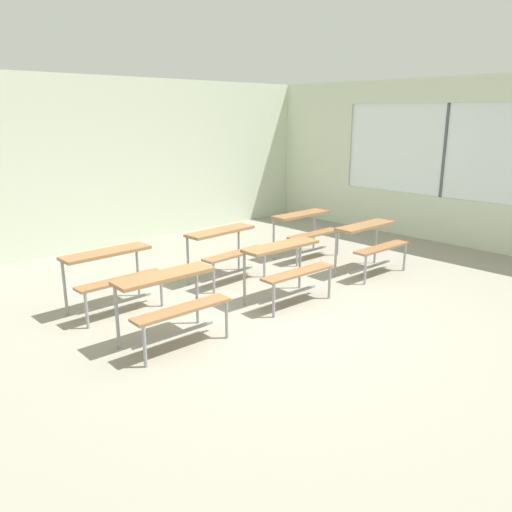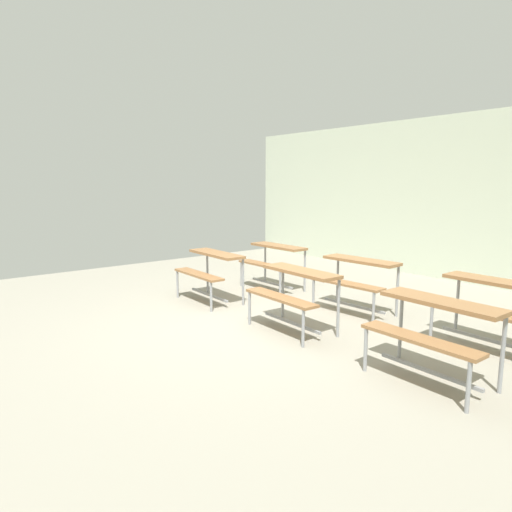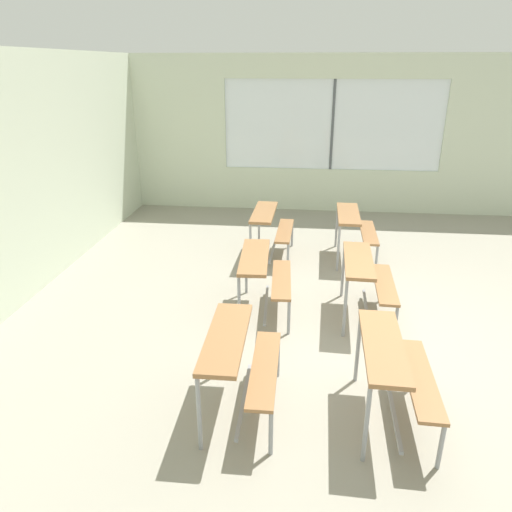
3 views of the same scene
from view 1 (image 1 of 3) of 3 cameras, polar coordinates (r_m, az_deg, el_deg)
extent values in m
cube|color=gray|center=(6.20, 1.44, -6.99)|extent=(10.00, 9.00, 0.05)
cube|color=beige|center=(9.51, -18.10, 9.72)|extent=(10.00, 0.12, 3.00)
cube|color=beige|center=(10.08, 22.25, 3.43)|extent=(0.12, 9.00, 0.85)
cube|color=beige|center=(9.90, 23.71, 16.82)|extent=(0.12, 9.00, 0.45)
cube|color=beige|center=(11.83, 6.92, 12.37)|extent=(0.12, 1.90, 1.70)
cube|color=white|center=(10.13, 20.42, 10.98)|extent=(0.02, 4.20, 1.70)
cube|color=#4C5156|center=(10.13, 20.42, 10.98)|extent=(0.06, 0.05, 1.70)
cube|color=olive|center=(5.43, -10.23, -2.22)|extent=(1.11, 0.35, 0.04)
cube|color=olive|center=(5.27, -8.25, -5.93)|extent=(1.11, 0.25, 0.03)
cylinder|color=gray|center=(5.45, -15.33, -6.51)|extent=(0.04, 0.04, 0.72)
cylinder|color=gray|center=(5.92, -6.64, -4.25)|extent=(0.04, 0.04, 0.72)
cylinder|color=gray|center=(5.05, -12.38, -9.85)|extent=(0.04, 0.04, 0.44)
cylinder|color=gray|center=(5.55, -3.31, -7.09)|extent=(0.04, 0.04, 0.44)
cube|color=gray|center=(5.54, -9.15, -8.67)|extent=(1.00, 0.06, 0.03)
cube|color=olive|center=(6.55, 2.83, 1.11)|extent=(1.11, 0.36, 0.04)
cube|color=olive|center=(6.41, 4.76, -1.86)|extent=(1.11, 0.26, 0.03)
cylinder|color=gray|center=(6.43, -1.31, -2.48)|extent=(0.04, 0.04, 0.72)
cylinder|color=gray|center=(7.08, 4.95, -0.82)|extent=(0.04, 0.04, 0.72)
cylinder|color=gray|center=(6.09, 2.00, -4.96)|extent=(0.04, 0.04, 0.44)
cylinder|color=gray|center=(6.77, 8.24, -2.96)|extent=(0.04, 0.04, 0.44)
cube|color=gray|center=(6.64, 3.59, -4.30)|extent=(1.00, 0.07, 0.03)
cube|color=olive|center=(7.91, 12.15, 3.33)|extent=(1.11, 0.35, 0.04)
cube|color=olive|center=(7.80, 13.92, 0.92)|extent=(1.11, 0.25, 0.03)
cylinder|color=gray|center=(7.69, 8.94, 0.39)|extent=(0.04, 0.04, 0.72)
cylinder|color=gray|center=(8.47, 13.28, 1.57)|extent=(0.04, 0.04, 0.72)
cylinder|color=gray|center=(7.41, 12.16, -1.50)|extent=(0.04, 0.04, 0.44)
cylinder|color=gray|center=(8.21, 16.33, -0.10)|extent=(0.04, 0.04, 0.44)
cube|color=gray|center=(7.99, 12.70, -1.18)|extent=(1.00, 0.06, 0.03)
cube|color=olive|center=(6.50, -16.46, 0.36)|extent=(1.10, 0.33, 0.04)
cube|color=olive|center=(6.30, -14.91, -2.65)|extent=(1.10, 0.23, 0.03)
cylinder|color=gray|center=(6.53, -20.67, -3.27)|extent=(0.04, 0.04, 0.72)
cylinder|color=gray|center=(6.94, -13.12, -1.53)|extent=(0.04, 0.04, 0.72)
cylinder|color=gray|center=(6.09, -18.47, -5.79)|extent=(0.04, 0.04, 0.44)
cylinder|color=gray|center=(6.54, -10.57, -3.75)|extent=(0.04, 0.04, 0.44)
cube|color=gray|center=(6.57, -15.47, -5.10)|extent=(1.00, 0.04, 0.03)
cube|color=olive|center=(7.39, -4.02, 2.79)|extent=(1.11, 0.37, 0.04)
cube|color=olive|center=(7.23, -2.28, 0.24)|extent=(1.11, 0.27, 0.03)
cylinder|color=gray|center=(7.28, -7.63, -0.45)|extent=(0.04, 0.04, 0.72)
cylinder|color=gray|center=(7.91, -1.95, 0.99)|extent=(0.04, 0.04, 0.72)
cylinder|color=gray|center=(6.91, -4.75, -2.45)|extent=(0.04, 0.04, 0.44)
cylinder|color=gray|center=(7.57, 0.95, -0.77)|extent=(0.04, 0.04, 0.44)
cube|color=gray|center=(7.46, -3.21, -2.02)|extent=(1.00, 0.08, 0.03)
cube|color=olive|center=(8.64, 5.06, 4.66)|extent=(1.11, 0.35, 0.04)
cube|color=olive|center=(8.49, 6.58, 2.48)|extent=(1.10, 0.25, 0.03)
cylinder|color=gray|center=(8.47, 1.98, 1.99)|extent=(0.04, 0.04, 0.72)
cylinder|color=gray|center=(9.17, 6.52, 2.96)|extent=(0.04, 0.04, 0.72)
cylinder|color=gray|center=(8.13, 4.64, 0.34)|extent=(0.04, 0.04, 0.44)
cylinder|color=gray|center=(8.86, 9.14, 1.47)|extent=(0.04, 0.04, 0.44)
cube|color=gray|center=(8.69, 5.63, 0.51)|extent=(1.00, 0.06, 0.03)
camera|label=2|loc=(8.40, 43.00, 7.55)|focal=31.32mm
camera|label=3|loc=(5.10, -51.85, 15.03)|focal=33.41mm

